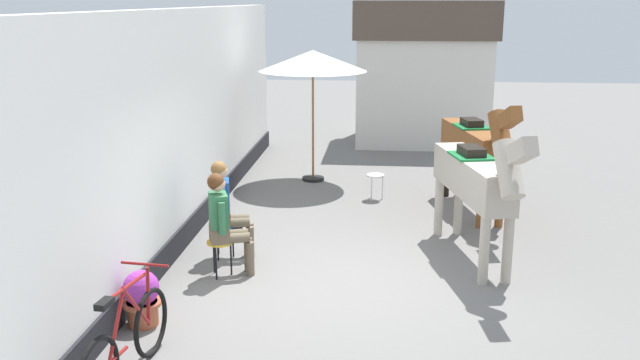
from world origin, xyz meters
TOP-DOWN VIEW (x-y plane):
  - ground_plane at (0.00, 3.00)m, footprint 40.00×40.00m
  - pub_facade_wall at (-2.55, 1.50)m, footprint 0.34×14.00m
  - distant_cottage at (1.40, 9.34)m, footprint 3.40×2.60m
  - seated_visitor_near at (-1.55, 0.14)m, footprint 0.61×0.49m
  - seated_visitor_far at (-1.67, 0.80)m, footprint 0.61×0.48m
  - saddled_horse_near at (1.74, 1.02)m, footprint 0.95×2.95m
  - saddled_horse_far at (2.01, 3.33)m, footprint 0.92×2.96m
  - flower_planter_near at (-2.14, -1.36)m, footprint 0.43×0.43m
  - leaning_bicycle at (-1.88, -2.53)m, footprint 0.50×1.75m
  - cafe_parasol at (-0.92, 5.19)m, footprint 2.10×2.10m
  - spare_stool_white at (0.35, 3.94)m, footprint 0.32×0.32m
  - satchel_bag at (-1.77, 1.81)m, footprint 0.26×0.30m

SIDE VIEW (x-z plane):
  - ground_plane at x=0.00m, z-range 0.00..0.00m
  - satchel_bag at x=-1.77m, z-range 0.00..0.20m
  - flower_planter_near at x=-2.14m, z-range 0.01..0.65m
  - leaning_bicycle at x=-1.88m, z-range -0.11..0.91m
  - spare_stool_white at x=0.35m, z-range 0.17..0.63m
  - seated_visitor_near at x=-1.55m, z-range 0.08..1.47m
  - seated_visitor_far at x=-1.67m, z-range 0.08..1.47m
  - saddled_horse_near at x=1.74m, z-range 0.13..2.19m
  - saddled_horse_far at x=2.01m, z-range 0.13..2.19m
  - pub_facade_wall at x=-2.55m, z-range -0.16..3.24m
  - distant_cottage at x=1.40m, z-range 0.05..3.55m
  - cafe_parasol at x=-0.92m, z-range 1.07..3.65m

